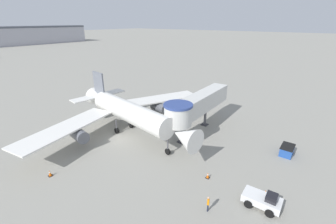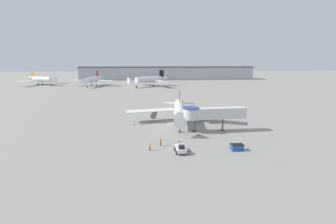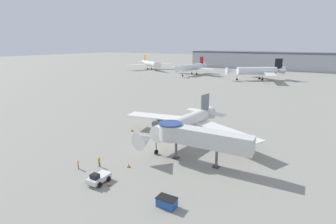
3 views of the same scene
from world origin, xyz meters
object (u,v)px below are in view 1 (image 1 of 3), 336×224
object	(u,v)px
main_airplane	(127,112)
jet_bridge	(196,105)
traffic_cone_apron_front	(265,192)
traffic_cone_port_wing	(50,173)
ground_crew_wing_walker	(208,203)
service_container_blue	(287,150)
traffic_cone_near_nose	(208,175)
pushback_tug_white	(263,200)

from	to	relation	value
main_airplane	jet_bridge	bearing A→B (deg)	-44.33
traffic_cone_apron_front	traffic_cone_port_wing	world-z (taller)	traffic_cone_port_wing
ground_crew_wing_walker	traffic_cone_apron_front	bearing A→B (deg)	127.37
jet_bridge	service_container_blue	xyz separation A→B (m)	(2.28, -13.38, -4.13)
jet_bridge	traffic_cone_apron_front	distance (m)	16.02
main_airplane	traffic_cone_apron_front	world-z (taller)	main_airplane
main_airplane	traffic_cone_apron_front	bearing A→B (deg)	-85.11
jet_bridge	service_container_blue	world-z (taller)	jet_bridge
jet_bridge	service_container_blue	distance (m)	14.19
service_container_blue	traffic_cone_port_wing	bearing A→B (deg)	136.83
main_airplane	traffic_cone_near_nose	bearing A→B (deg)	-90.71
traffic_cone_apron_front	ground_crew_wing_walker	size ratio (longest dim) A/B	0.37
pushback_tug_white	traffic_cone_apron_front	bearing A→B (deg)	3.51
main_airplane	traffic_cone_port_wing	world-z (taller)	main_airplane
ground_crew_wing_walker	main_airplane	bearing A→B (deg)	-128.98
jet_bridge	service_container_blue	size ratio (longest dim) A/B	6.39
main_airplane	jet_bridge	xyz separation A→B (m)	(6.66, -8.37, 1.06)
jet_bridge	traffic_cone_port_wing	bearing A→B (deg)	157.19
traffic_cone_near_nose	traffic_cone_apron_front	size ratio (longest dim) A/B	1.17
jet_bridge	ground_crew_wing_walker	size ratio (longest dim) A/B	9.79
traffic_cone_port_wing	traffic_cone_apron_front	bearing A→B (deg)	-59.26
service_container_blue	traffic_cone_port_wing	xyz separation A→B (m)	(-22.24, 20.87, -0.26)
traffic_cone_near_nose	traffic_cone_port_wing	size ratio (longest dim) A/B	0.94
service_container_blue	traffic_cone_apron_front	bearing A→B (deg)	-179.74
main_airplane	traffic_cone_near_nose	size ratio (longest dim) A/B	44.23
pushback_tug_white	ground_crew_wing_walker	size ratio (longest dim) A/B	2.16
traffic_cone_apron_front	traffic_cone_port_wing	xyz separation A→B (m)	(-12.44, 20.91, 0.08)
traffic_cone_near_nose	main_airplane	bearing A→B (deg)	82.13
main_airplane	pushback_tug_white	world-z (taller)	main_airplane
jet_bridge	traffic_cone_near_nose	bearing A→B (deg)	-142.55
service_container_blue	traffic_cone_apron_front	distance (m)	9.81
service_container_blue	ground_crew_wing_walker	world-z (taller)	ground_crew_wing_walker
traffic_cone_apron_front	traffic_cone_port_wing	bearing A→B (deg)	120.74
ground_crew_wing_walker	pushback_tug_white	bearing A→B (deg)	114.98
pushback_tug_white	service_container_blue	world-z (taller)	pushback_tug_white
pushback_tug_white	traffic_cone_port_wing	size ratio (longest dim) A/B	4.68
main_airplane	service_container_blue	size ratio (longest dim) A/B	12.59
pushback_tug_white	traffic_cone_port_wing	xyz separation A→B (m)	(-10.61, 21.11, -0.42)
service_container_blue	traffic_cone_port_wing	size ratio (longest dim) A/B	3.32
pushback_tug_white	ground_crew_wing_walker	distance (m)	5.48
pushback_tug_white	traffic_cone_near_nose	size ratio (longest dim) A/B	4.95
jet_bridge	traffic_cone_apron_front	bearing A→B (deg)	-121.51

